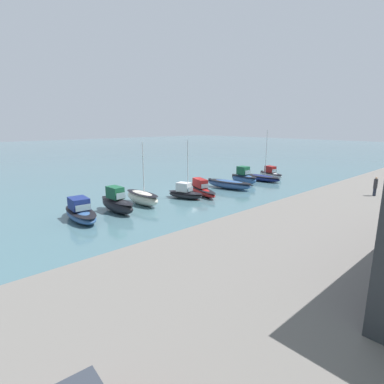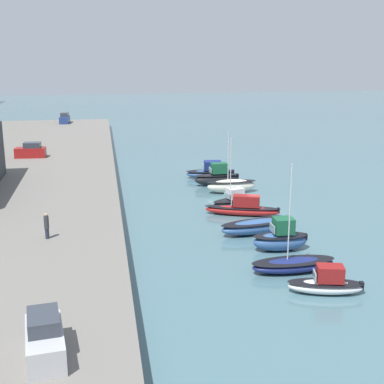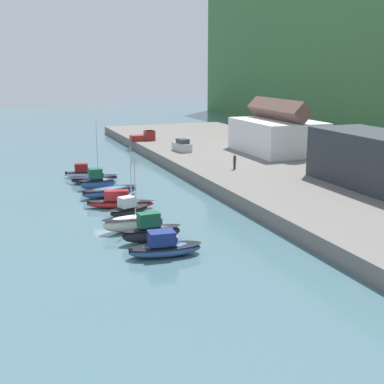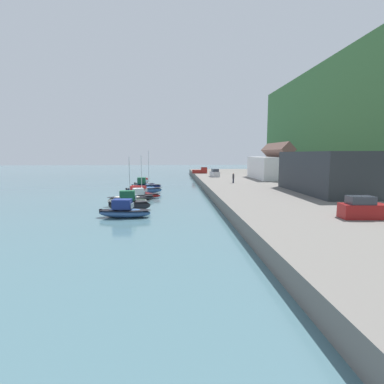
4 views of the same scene
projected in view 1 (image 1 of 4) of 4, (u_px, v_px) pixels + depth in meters
ground_plane at (187, 193)px, 42.10m from camera, size 320.00×320.00×0.00m
moored_boat_0 at (271, 174)px, 54.23m from camera, size 2.86×5.53×2.05m
moored_boat_1 at (262, 178)px, 50.92m from camera, size 2.53×6.78×8.47m
moored_boat_2 at (244, 178)px, 48.22m from camera, size 2.08×4.76×2.84m
moored_boat_3 at (229, 184)px, 44.82m from camera, size 3.52×7.59×1.29m
moored_boat_4 at (201, 189)px, 41.18m from camera, size 3.99×7.91×2.11m
moored_boat_5 at (185, 193)px, 38.89m from camera, size 3.37×5.22×7.54m
moored_boat_6 at (142, 197)px, 35.89m from camera, size 1.92×5.96×7.45m
moored_boat_7 at (117, 203)px, 32.68m from camera, size 1.93×5.84×2.83m
moored_boat_8 at (80, 212)px, 30.07m from camera, size 2.76×6.65×2.26m
person_on_quay at (375, 186)px, 33.03m from camera, size 0.40×0.40×2.14m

